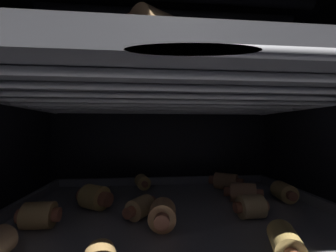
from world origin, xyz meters
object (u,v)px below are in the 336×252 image
at_px(oven_rack_lower, 175,224).
at_px(pig_in_blanket_lower_0, 285,242).
at_px(pig_in_blanket_upper_2, 247,94).
at_px(pig_in_blanket_upper_5, 203,97).
at_px(pig_in_blanket_lower_11, 284,192).
at_px(baking_tray_upper, 175,95).
at_px(oven_rack_upper, 175,101).
at_px(pig_in_blanket_upper_0, 155,35).
at_px(pig_in_blanket_upper_3, 160,97).
at_px(pig_in_blanket_upper_8, 85,91).
at_px(pig_in_blanket_lower_8, 226,181).
at_px(pig_in_blanket_lower_3, 251,207).
at_px(pig_in_blanket_lower_7, 162,215).
at_px(baking_tray_lower, 175,217).
at_px(pig_in_blanket_upper_10, 48,55).
at_px(pig_in_blanket_upper_7, 32,71).
at_px(pig_in_blanket_lower_6, 143,182).
at_px(pig_in_blanket_lower_9, 39,215).
at_px(pig_in_blanket_upper_9, 100,53).
at_px(pig_in_blanket_upper_4, 278,56).
at_px(pig_in_blanket_lower_2, 140,207).
at_px(pig_in_blanket_lower_10, 95,197).
at_px(pig_in_blanket_upper_1, 316,83).
at_px(pig_in_blanket_lower_1, 243,193).

bearing_deg(oven_rack_lower, pig_in_blanket_lower_0, -48.49).
relative_size(pig_in_blanket_upper_2, pig_in_blanket_upper_5, 0.91).
height_order(pig_in_blanket_lower_11, baking_tray_upper, baking_tray_upper).
relative_size(oven_rack_upper, pig_in_blanket_upper_0, 11.07).
height_order(pig_in_blanket_lower_11, pig_in_blanket_upper_2, pig_in_blanket_upper_2).
xyz_separation_m(pig_in_blanket_upper_3, pig_in_blanket_upper_8, (-0.13, -0.05, 0.00)).
bearing_deg(oven_rack_lower, pig_in_blanket_upper_5, 57.81).
xyz_separation_m(pig_in_blanket_lower_8, oven_rack_upper, (-0.11, -0.12, 0.14)).
bearing_deg(pig_in_blanket_upper_2, pig_in_blanket_lower_3, -114.07).
height_order(pig_in_blanket_lower_7, pig_in_blanket_upper_3, pig_in_blanket_upper_3).
xyz_separation_m(oven_rack_lower, oven_rack_upper, (0.00, -0.00, 0.16)).
height_order(pig_in_blanket_upper_3, pig_in_blanket_upper_8, same).
bearing_deg(pig_in_blanket_lower_0, baking_tray_lower, 131.51).
bearing_deg(pig_in_blanket_lower_7, pig_in_blanket_upper_10, -150.04).
bearing_deg(pig_in_blanket_upper_10, pig_in_blanket_upper_7, 126.52).
distance_m(baking_tray_lower, pig_in_blanket_upper_2, 0.24).
bearing_deg(baking_tray_upper, pig_in_blanket_upper_7, -166.75).
bearing_deg(oven_rack_upper, pig_in_blanket_lower_6, 108.12).
height_order(pig_in_blanket_lower_6, pig_in_blanket_upper_2, pig_in_blanket_upper_2).
xyz_separation_m(oven_rack_lower, pig_in_blanket_upper_3, (-0.01, 0.14, 0.19)).
bearing_deg(oven_rack_lower, pig_in_blanket_lower_9, -172.87).
bearing_deg(pig_in_blanket_lower_7, pig_in_blanket_upper_9, -125.59).
height_order(pig_in_blanket_lower_6, pig_in_blanket_upper_9, pig_in_blanket_upper_9).
bearing_deg(pig_in_blanket_lower_9, pig_in_blanket_upper_7, -90.98).
bearing_deg(pig_in_blanket_upper_9, oven_rack_lower, 56.31).
height_order(pig_in_blanket_upper_4, pig_in_blanket_upper_7, pig_in_blanket_upper_7).
bearing_deg(baking_tray_lower, pig_in_blanket_upper_7, -166.75).
bearing_deg(pig_in_blanket_lower_6, pig_in_blanket_lower_0, -60.72).
xyz_separation_m(baking_tray_lower, pig_in_blanket_lower_9, (-0.16, -0.02, 0.02)).
xyz_separation_m(pig_in_blanket_lower_2, pig_in_blanket_lower_3, (0.14, -0.02, 0.00)).
bearing_deg(pig_in_blanket_upper_10, pig_in_blanket_upper_3, 64.66).
relative_size(pig_in_blanket_upper_4, pig_in_blanket_upper_7, 0.78).
height_order(oven_rack_lower, pig_in_blanket_upper_3, pig_in_blanket_upper_3).
height_order(baking_tray_lower, pig_in_blanket_upper_10, pig_in_blanket_upper_10).
relative_size(pig_in_blanket_lower_7, pig_in_blanket_lower_9, 1.06).
distance_m(pig_in_blanket_lower_9, pig_in_blanket_upper_5, 0.30).
xyz_separation_m(pig_in_blanket_lower_10, pig_in_blanket_upper_4, (0.18, -0.15, 0.16)).
distance_m(pig_in_blanket_upper_0, pig_in_blanket_upper_1, 0.24).
bearing_deg(oven_rack_lower, pig_in_blanket_lower_11, 13.32).
bearing_deg(pig_in_blanket_upper_7, pig_in_blanket_upper_3, 49.64).
bearing_deg(pig_in_blanket_upper_0, pig_in_blanket_upper_2, 52.55).
distance_m(oven_rack_lower, pig_in_blanket_upper_5, 0.22).
xyz_separation_m(pig_in_blanket_lower_11, pig_in_blanket_upper_1, (0.00, -0.07, 0.16)).
bearing_deg(pig_in_blanket_lower_1, oven_rack_upper, -159.58).
height_order(pig_in_blanket_lower_1, pig_in_blanket_upper_5, pig_in_blanket_upper_5).
height_order(pig_in_blanket_lower_6, pig_in_blanket_lower_8, pig_in_blanket_lower_8).
height_order(baking_tray_upper, pig_in_blanket_upper_10, pig_in_blanket_upper_10).
xyz_separation_m(pig_in_blanket_lower_7, pig_in_blanket_lower_11, (0.20, 0.08, -0.00)).
height_order(pig_in_blanket_upper_3, pig_in_blanket_upper_5, pig_in_blanket_upper_3).
distance_m(pig_in_blanket_lower_9, oven_rack_upper, 0.21).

